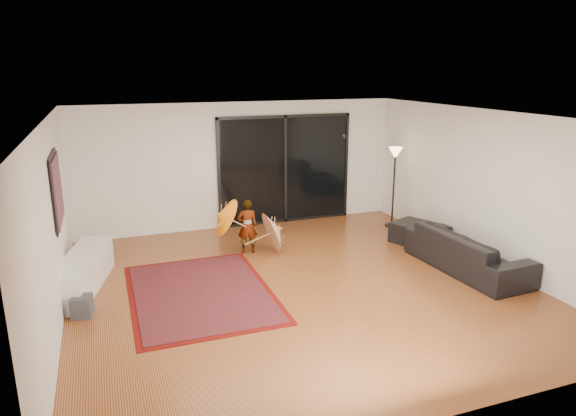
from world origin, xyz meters
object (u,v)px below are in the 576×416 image
ottoman (413,232)px  media_console (82,272)px  child (247,226)px  sofa (467,251)px

ottoman → media_console: bearing=-178.7°
media_console → child: bearing=28.3°
media_console → ottoman: bearing=15.9°
sofa → child: bearing=53.8°
media_console → child: (2.90, 0.71, 0.24)m
child → sofa: bearing=158.5°
media_console → ottoman: 6.17m
ottoman → child: 3.33m
ottoman → child: size_ratio=0.68×
child → ottoman: bearing=-178.3°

